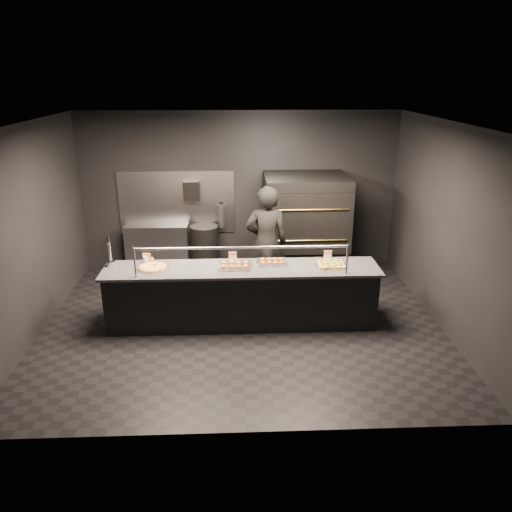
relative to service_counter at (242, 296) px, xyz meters
name	(u,v)px	position (x,y,z in m)	size (l,w,h in m)	color
room	(240,230)	(-0.02, 0.05, 1.03)	(6.04, 6.00, 3.00)	black
service_counter	(242,296)	(0.00, 0.00, 0.00)	(4.10, 0.78, 1.37)	black
pizza_oven	(305,226)	(1.20, 1.90, 0.50)	(1.50, 1.23, 1.91)	black
prep_shelf	(158,247)	(-1.60, 2.32, -0.01)	(1.20, 0.35, 0.90)	#99999E
towel_dispenser	(191,191)	(-0.90, 2.39, 1.09)	(0.30, 0.20, 0.35)	black
fire_extinguisher	(221,215)	(-0.35, 2.40, 0.60)	(0.14, 0.14, 0.51)	#B2B2B7
beer_tap	(110,257)	(-1.95, 0.15, 0.60)	(0.13, 0.19, 0.52)	silver
round_pizza	(153,267)	(-1.31, 0.03, 0.47)	(0.47, 0.47, 0.03)	silver
slider_tray_a	(235,266)	(-0.10, 0.01, 0.49)	(0.53, 0.44, 0.08)	silver
slider_tray_b	(272,262)	(0.46, 0.15, 0.48)	(0.49, 0.41, 0.07)	silver
square_pizza	(331,264)	(1.34, 0.03, 0.47)	(0.49, 0.49, 0.05)	silver
condiment_jar	(147,259)	(-1.43, 0.27, 0.51)	(0.17, 0.07, 0.11)	silver
tent_cards	(236,256)	(-0.08, 0.28, 0.53)	(2.89, 0.04, 0.15)	white
trash_bin	(205,249)	(-0.68, 2.22, -0.01)	(0.54, 0.54, 0.90)	black
worker	(266,243)	(0.43, 0.98, 0.50)	(0.71, 0.46, 1.93)	black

